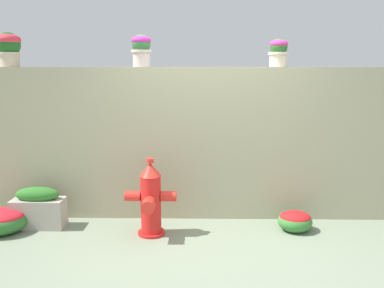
% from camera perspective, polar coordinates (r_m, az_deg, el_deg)
% --- Properties ---
extents(ground_plane, '(24.00, 24.00, 0.00)m').
position_cam_1_polar(ground_plane, '(4.66, 2.35, -13.62)').
color(ground_plane, gray).
extents(stone_wall, '(5.68, 0.38, 1.91)m').
position_cam_1_polar(stone_wall, '(5.26, 2.21, 0.18)').
color(stone_wall, tan).
rests_on(stone_wall, ground).
extents(potted_plant_0, '(0.31, 0.31, 0.42)m').
position_cam_1_polar(potted_plant_0, '(5.71, -24.17, 12.27)').
color(potted_plant_0, beige).
rests_on(potted_plant_0, stone_wall).
extents(potted_plant_1, '(0.25, 0.25, 0.39)m').
position_cam_1_polar(potted_plant_1, '(5.20, -7.06, 13.10)').
color(potted_plant_1, beige).
rests_on(potted_plant_1, stone_wall).
extents(potted_plant_2, '(0.25, 0.25, 0.34)m').
position_cam_1_polar(potted_plant_2, '(5.28, 11.95, 12.53)').
color(potted_plant_2, beige).
rests_on(potted_plant_2, stone_wall).
extents(fire_hydrant, '(0.59, 0.47, 0.90)m').
position_cam_1_polar(fire_hydrant, '(4.75, -5.77, -7.78)').
color(fire_hydrant, red).
rests_on(fire_hydrant, ground).
extents(flower_bush_left, '(0.41, 0.37, 0.24)m').
position_cam_1_polar(flower_bush_left, '(5.09, 14.14, -10.23)').
color(flower_bush_left, '#3A8137').
rests_on(flower_bush_left, ground).
extents(flower_bush_right, '(0.59, 0.53, 0.29)m').
position_cam_1_polar(flower_bush_right, '(5.37, -24.89, -9.53)').
color(flower_bush_right, '#2E6A2B').
rests_on(flower_bush_right, ground).
extents(planter_box, '(0.62, 0.27, 0.50)m').
position_cam_1_polar(planter_box, '(5.33, -20.57, -8.35)').
color(planter_box, '#A9A093').
rests_on(planter_box, ground).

